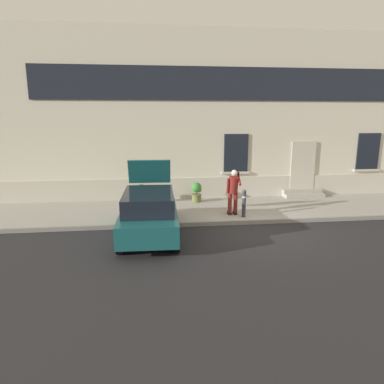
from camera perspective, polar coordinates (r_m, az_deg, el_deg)
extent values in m
plane|color=#232326|center=(11.92, 10.72, -6.58)|extent=(80.00, 80.00, 0.00)
cube|color=#99968E|center=(14.47, 7.45, -2.74)|extent=(24.00, 3.60, 0.15)
cube|color=gray|center=(12.75, 9.48, -4.91)|extent=(24.00, 0.12, 0.15)
cube|color=beige|center=(16.41, 5.66, 12.07)|extent=(24.00, 1.40, 7.50)
cube|color=#BCB7A8|center=(16.05, 5.96, 0.54)|extent=(24.00, 0.08, 1.10)
cube|color=#1E472D|center=(16.99, 17.76, 4.00)|extent=(1.00, 0.08, 2.10)
cube|color=#BCB7A8|center=(16.97, 17.80, 4.16)|extent=(1.16, 0.06, 2.24)
cube|color=black|center=(15.86, 7.26, 6.41)|extent=(1.10, 0.06, 1.70)
cube|color=#BCB7A8|center=(15.95, 7.20, 3.18)|extent=(1.30, 0.12, 0.10)
cube|color=black|center=(18.47, 27.03, 6.00)|extent=(1.10, 0.06, 1.70)
cube|color=#BCB7A8|center=(18.55, 26.81, 3.23)|extent=(1.30, 0.12, 0.10)
cube|color=black|center=(15.75, 6.36, 17.32)|extent=(16.80, 0.06, 1.40)
cube|color=#9E998E|center=(16.82, 18.09, -0.58)|extent=(1.87, 0.32, 0.16)
cube|color=#9E998E|center=(17.08, 17.67, -0.08)|extent=(1.87, 0.32, 0.32)
cube|color=#165156|center=(11.26, -7.06, -4.27)|extent=(1.86, 4.05, 0.64)
cube|color=black|center=(10.96, -7.17, -1.49)|extent=(1.61, 2.44, 0.56)
cube|color=black|center=(13.26, -6.77, -2.69)|extent=(1.66, 0.15, 0.20)
cube|color=yellow|center=(13.21, -6.79, -1.93)|extent=(0.52, 0.03, 0.12)
cube|color=#B21414|center=(13.19, -10.10, -0.90)|extent=(0.16, 0.04, 0.18)
cube|color=#B21414|center=(13.14, -3.53, -0.78)|extent=(0.16, 0.04, 0.18)
cube|color=#165156|center=(12.40, -7.03, 3.36)|extent=(1.50, 0.41, 0.87)
cylinder|color=black|center=(10.10, -11.81, -8.35)|extent=(0.22, 0.61, 0.60)
cylinder|color=black|center=(10.04, -2.67, -8.23)|extent=(0.22, 0.61, 0.60)
cylinder|color=black|center=(12.74, -10.41, -3.90)|extent=(0.22, 0.61, 0.60)
cylinder|color=black|center=(12.69, -3.23, -3.77)|extent=(0.22, 0.61, 0.60)
cylinder|color=#333338|center=(12.95, 8.56, -2.08)|extent=(0.14, 0.14, 0.95)
sphere|color=#333338|center=(12.83, 8.63, 0.06)|extent=(0.15, 0.15, 0.15)
cylinder|color=silver|center=(12.88, 8.60, -0.81)|extent=(0.15, 0.15, 0.06)
cylinder|color=maroon|center=(13.20, 6.26, -1.85)|extent=(0.15, 0.15, 0.82)
cube|color=black|center=(13.36, 6.16, -3.45)|extent=(0.12, 0.28, 0.10)
cylinder|color=maroon|center=(13.25, 7.19, -1.82)|extent=(0.15, 0.15, 0.82)
cube|color=black|center=(13.41, 7.08, -3.41)|extent=(0.12, 0.28, 0.10)
cylinder|color=maroon|center=(13.02, 6.85, 1.17)|extent=(0.34, 0.43, 0.67)
sphere|color=tan|center=(12.87, 6.98, 3.05)|extent=(0.22, 0.22, 0.22)
sphere|color=silver|center=(12.86, 6.98, 3.18)|extent=(0.21, 0.21, 0.21)
cylinder|color=maroon|center=(12.93, 5.94, 1.06)|extent=(0.09, 0.18, 0.57)
cylinder|color=maroon|center=(12.99, 7.78, 2.05)|extent=(0.09, 0.42, 0.41)
cube|color=black|center=(12.89, 7.65, 2.95)|extent=(0.07, 0.02, 0.15)
cylinder|color=#B25B38|center=(14.96, -8.30, -1.30)|extent=(0.40, 0.40, 0.34)
cylinder|color=#B25B38|center=(14.93, -8.32, -0.78)|extent=(0.44, 0.44, 0.05)
cylinder|color=#47331E|center=(14.90, -8.34, -0.21)|extent=(0.04, 0.04, 0.24)
sphere|color=#286B2D|center=(14.86, -8.36, 0.46)|extent=(0.44, 0.44, 0.44)
sphere|color=#286B2D|center=(14.83, -7.96, 0.06)|extent=(0.24, 0.24, 0.24)
cylinder|color=#606B38|center=(15.17, 0.74, -0.98)|extent=(0.40, 0.40, 0.34)
cylinder|color=#606B38|center=(15.14, 0.74, -0.46)|extent=(0.44, 0.44, 0.05)
cylinder|color=#47331E|center=(15.10, 0.74, 0.09)|extent=(0.04, 0.04, 0.24)
sphere|color=#387F33|center=(15.06, 0.74, 0.76)|extent=(0.44, 0.44, 0.44)
sphere|color=#387F33|center=(15.05, 1.14, 0.36)|extent=(0.24, 0.24, 0.24)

